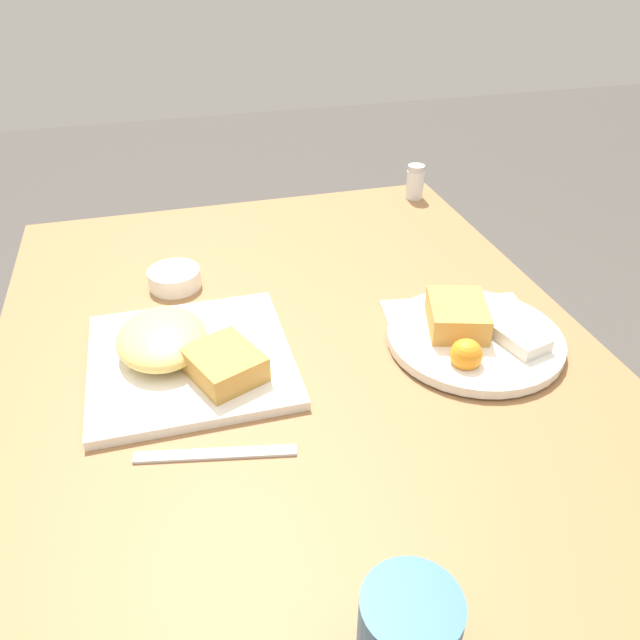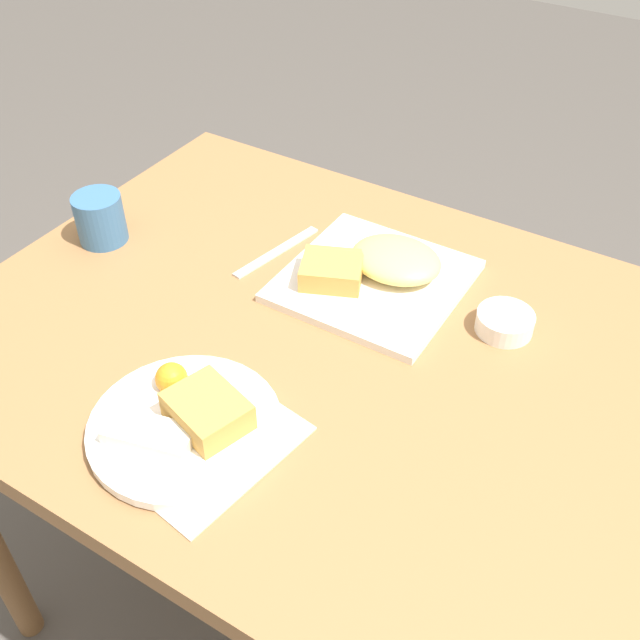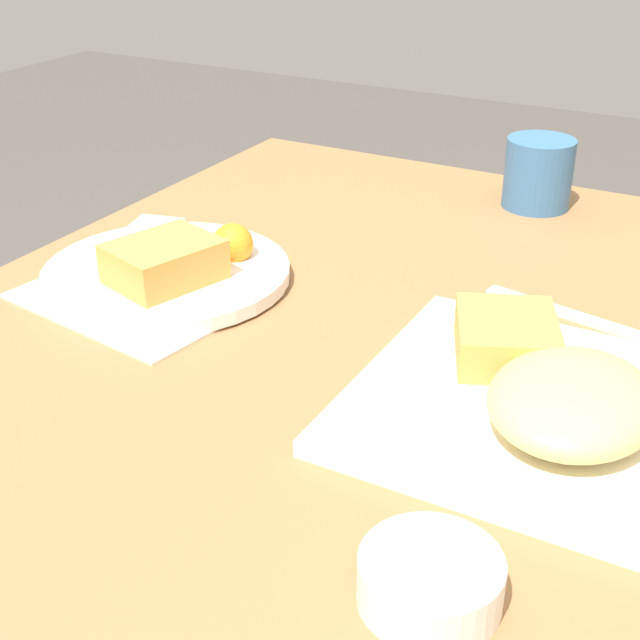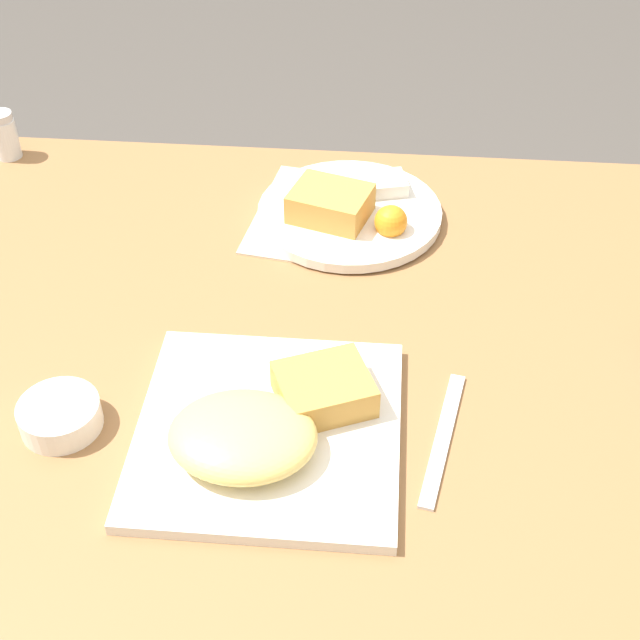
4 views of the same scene
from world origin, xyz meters
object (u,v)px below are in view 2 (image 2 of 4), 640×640
at_px(plate_square_near, 377,271).
at_px(coffee_mug, 100,218).
at_px(plate_oval_far, 187,420).
at_px(butter_knife, 277,252).
at_px(sauce_ramekin, 505,322).

height_order(plate_square_near, coffee_mug, coffee_mug).
height_order(plate_oval_far, butter_knife, plate_oval_far).
bearing_deg(coffee_mug, plate_oval_far, 146.73).
relative_size(plate_square_near, plate_oval_far, 1.08).
relative_size(plate_square_near, sauce_ramekin, 3.17).
xyz_separation_m(sauce_ramekin, coffee_mug, (0.68, 0.14, 0.03)).
xyz_separation_m(plate_square_near, plate_oval_far, (0.06, 0.40, -0.00)).
bearing_deg(coffee_mug, butter_knife, -155.98).
bearing_deg(sauce_ramekin, coffee_mug, 11.58).
relative_size(plate_square_near, coffee_mug, 3.19).
bearing_deg(sauce_ramekin, butter_knife, 2.16).
distance_m(plate_square_near, sauce_ramekin, 0.22).
relative_size(plate_oval_far, butter_knife, 1.34).
xyz_separation_m(plate_oval_far, sauce_ramekin, (-0.28, -0.40, -0.00)).
relative_size(plate_square_near, butter_knife, 1.45).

